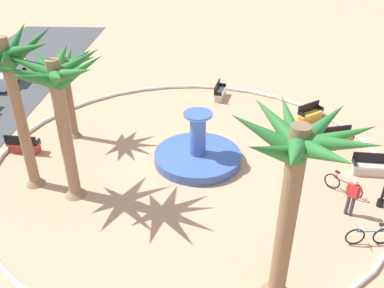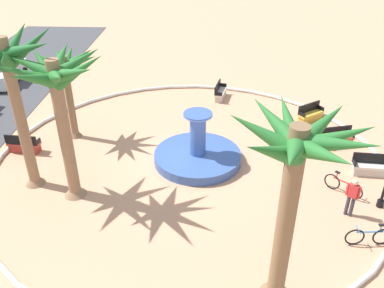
{
  "view_description": "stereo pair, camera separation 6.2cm",
  "coord_description": "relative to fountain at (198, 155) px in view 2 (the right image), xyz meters",
  "views": [
    {
      "loc": [
        -16.18,
        -0.88,
        10.62
      ],
      "look_at": [
        0.04,
        -0.11,
        1.0
      ],
      "focal_mm": 38.06,
      "sensor_mm": 36.0,
      "label": 1
    },
    {
      "loc": [
        -16.18,
        -0.94,
        10.62
      ],
      "look_at": [
        0.04,
        -0.11,
        1.0
      ],
      "focal_mm": 38.06,
      "sensor_mm": 36.0,
      "label": 2
    }
  ],
  "objects": [
    {
      "name": "ground_plane",
      "position": [
        -0.14,
        0.38,
        -0.35
      ],
      "size": [
        80.0,
        80.0,
        0.0
      ],
      "primitive_type": "plane",
      "color": "tan"
    },
    {
      "name": "plaza_curb",
      "position": [
        -0.14,
        0.38,
        -0.25
      ],
      "size": [
        18.46,
        18.46,
        0.2
      ],
      "primitive_type": "torus",
      "color": "silver",
      "rests_on": "ground"
    },
    {
      "name": "fountain",
      "position": [
        0.0,
        0.0,
        0.0
      ],
      "size": [
        4.12,
        4.12,
        2.55
      ],
      "color": "#38569E",
      "rests_on": "ground"
    },
    {
      "name": "palm_tree_near_fountain",
      "position": [
        2.07,
        6.52,
        3.34
      ],
      "size": [
        3.33,
        3.34,
        4.64
      ],
      "color": "brown",
      "rests_on": "ground"
    },
    {
      "name": "palm_tree_by_curb",
      "position": [
        -2.16,
        7.07,
        4.81
      ],
      "size": [
        4.1,
        4.17,
        6.77
      ],
      "color": "#8E6B4C",
      "rests_on": "ground"
    },
    {
      "name": "palm_tree_mid_plaza",
      "position": [
        -2.81,
        5.06,
        4.4
      ],
      "size": [
        3.91,
        3.9,
        6.19
      ],
      "color": "#8E6B4C",
      "rests_on": "ground"
    },
    {
      "name": "palm_tree_far_side",
      "position": [
        -7.59,
        -2.76,
        4.42
      ],
      "size": [
        3.85,
        3.8,
        6.3
      ],
      "color": "brown",
      "rests_on": "ground"
    },
    {
      "name": "bench_east",
      "position": [
        0.43,
        8.58,
        -0.0
      ],
      "size": [
        0.61,
        1.63,
        1.0
      ],
      "color": "#B73D33",
      "rests_on": "ground"
    },
    {
      "name": "bench_west",
      "position": [
        7.36,
        -1.14,
        -0.0
      ],
      "size": [
        1.67,
        0.81,
        1.0
      ],
      "color": "beige",
      "rests_on": "ground"
    },
    {
      "name": "bench_north",
      "position": [
        1.8,
        -6.98,
        -0.0
      ],
      "size": [
        0.89,
        1.67,
        1.0
      ],
      "color": "#B73D33",
      "rests_on": "ground"
    },
    {
      "name": "bench_southeast",
      "position": [
        -0.7,
        -7.83,
        -0.0
      ],
      "size": [
        0.61,
        1.63,
        1.0
      ],
      "color": "beige",
      "rests_on": "ground"
    },
    {
      "name": "bench_southwest",
      "position": [
        4.54,
        -6.19,
        -0.0
      ],
      "size": [
        1.33,
        1.6,
        1.0
      ],
      "color": "gold",
      "rests_on": "ground"
    },
    {
      "name": "bicycle_red_frame",
      "position": [
        -5.21,
        -6.33,
        0.04
      ],
      "size": [
        0.44,
        1.72,
        0.94
      ],
      "color": "black",
      "rests_on": "ground"
    },
    {
      "name": "bicycle_by_lamppost",
      "position": [
        -2.19,
        -6.22,
        0.04
      ],
      "size": [
        1.18,
        1.33,
        0.94
      ],
      "color": "black",
      "rests_on": "ground"
    },
    {
      "name": "person_cyclist_helmet",
      "position": [
        -3.59,
        -6.09,
        0.6
      ],
      "size": [
        0.35,
        0.47,
        1.69
      ],
      "color": "#33333D",
      "rests_on": "ground"
    },
    {
      "name": "parked_car_third",
      "position": [
        9.26,
        13.54,
        0.43
      ],
      "size": [
        4.05,
        2.01,
        1.67
      ],
      "color": "silver",
      "rests_on": "ground"
    }
  ]
}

